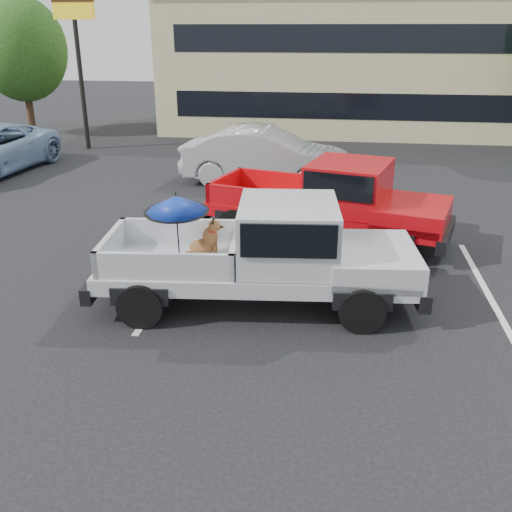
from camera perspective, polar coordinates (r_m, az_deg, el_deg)
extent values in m
plane|color=black|center=(9.38, 6.72, -7.71)|extent=(90.00, 90.00, 0.00)
cube|color=silver|center=(11.57, -7.98, -1.80)|extent=(0.12, 5.00, 0.01)
cube|color=silver|center=(11.55, 22.09, -3.34)|extent=(0.12, 5.00, 0.01)
cube|color=#C7B884|center=(29.28, 12.41, 18.24)|extent=(20.00, 8.00, 6.00)
cube|color=black|center=(25.46, 12.70, 14.34)|extent=(18.00, 0.08, 1.10)
cube|color=black|center=(25.27, 13.24, 20.41)|extent=(18.00, 0.08, 1.10)
cylinder|color=black|center=(24.39, -17.16, 17.17)|extent=(0.18, 0.18, 6.00)
cube|color=yellow|center=(24.35, -17.84, 22.78)|extent=(1.60, 0.18, 1.00)
cylinder|color=#332114|center=(29.02, -21.69, 13.66)|extent=(0.32, 0.32, 2.42)
ellipsoid|color=#1A4814|center=(28.84, -22.42, 18.61)|extent=(3.96, 3.96, 4.55)
cylinder|color=#332114|center=(32.87, 19.04, 15.18)|extent=(0.32, 0.32, 2.86)
ellipsoid|color=#1A4814|center=(32.72, 19.72, 20.36)|extent=(4.68, 4.68, 5.38)
cylinder|color=black|center=(9.56, -11.45, -4.83)|extent=(0.78, 0.35, 0.76)
cylinder|color=black|center=(11.19, -9.28, -0.62)|extent=(0.78, 0.35, 0.76)
cylinder|color=black|center=(9.38, 10.51, -5.32)|extent=(0.78, 0.35, 0.76)
cylinder|color=black|center=(11.03, 9.34, -0.96)|extent=(0.78, 0.35, 0.76)
cube|color=silver|center=(10.01, 0.00, -1.30)|extent=(5.54, 2.40, 0.28)
cube|color=silver|center=(10.04, 11.48, -0.38)|extent=(1.67, 2.05, 0.46)
cube|color=black|center=(10.33, 15.44, -2.40)|extent=(0.38, 1.97, 0.30)
cube|color=black|center=(10.56, -15.09, -1.82)|extent=(0.36, 1.97, 0.28)
cube|color=silver|center=(9.75, 3.23, 2.32)|extent=(1.81, 1.98, 1.05)
cube|color=black|center=(9.68, 3.25, 3.43)|extent=(1.67, 2.07, 0.55)
cube|color=black|center=(10.15, -8.21, -0.82)|extent=(2.46, 2.04, 0.10)
cube|color=silver|center=(10.84, -7.47, 2.41)|extent=(2.30, 0.31, 0.50)
cube|color=silver|center=(9.25, -9.27, -1.18)|extent=(2.30, 0.31, 0.50)
cube|color=silver|center=(10.30, -14.32, 0.85)|extent=(0.27, 1.84, 0.50)
cube|color=silver|center=(9.89, -2.03, 0.66)|extent=(0.27, 1.84, 0.50)
ellipsoid|color=brown|center=(10.33, -5.44, 0.91)|extent=(0.48, 0.41, 0.30)
cylinder|color=brown|center=(10.25, -4.16, 0.55)|extent=(0.06, 0.06, 0.22)
cylinder|color=brown|center=(10.38, -4.07, 0.84)|extent=(0.06, 0.06, 0.22)
ellipsoid|color=brown|center=(10.25, -4.61, 1.86)|extent=(0.30, 0.28, 0.40)
cylinder|color=red|center=(10.20, -4.53, 2.54)|extent=(0.19, 0.19, 0.04)
sphere|color=brown|center=(10.16, -4.18, 3.03)|extent=(0.21, 0.21, 0.21)
cone|color=black|center=(10.16, -3.50, 2.92)|extent=(0.16, 0.11, 0.10)
cone|color=black|center=(10.08, -4.34, 3.52)|extent=(0.07, 0.07, 0.11)
cone|color=black|center=(10.18, -4.26, 3.72)|extent=(0.07, 0.07, 0.11)
cylinder|color=brown|center=(10.39, -6.33, 0.45)|extent=(0.26, 0.05, 0.09)
cylinder|color=black|center=(9.89, -7.82, 2.16)|extent=(0.02, 0.10, 1.05)
cone|color=#122EA3|center=(9.72, -7.98, 5.19)|extent=(1.10, 1.12, 0.36)
cylinder|color=black|center=(9.68, -8.03, 6.09)|extent=(0.02, 0.02, 0.10)
cylinder|color=black|center=(9.76, -7.94, 4.45)|extent=(1.10, 1.10, 0.09)
cylinder|color=black|center=(13.18, -2.11, 3.13)|extent=(0.80, 0.47, 0.76)
cylinder|color=black|center=(14.77, 0.95, 5.22)|extent=(0.80, 0.47, 0.76)
cylinder|color=black|center=(12.15, 13.31, 0.89)|extent=(0.80, 0.47, 0.76)
cylinder|color=black|center=(13.86, 14.76, 3.36)|extent=(0.80, 0.47, 0.76)
cube|color=red|center=(13.27, 6.80, 4.43)|extent=(5.67, 3.27, 0.28)
cube|color=red|center=(12.82, 15.37, 4.14)|extent=(1.95, 2.24, 0.46)
cube|color=black|center=(12.86, 18.47, 2.07)|extent=(0.71, 1.93, 0.30)
cube|color=black|center=(14.30, -3.79, 5.11)|extent=(0.69, 1.92, 0.28)
cube|color=red|center=(12.95, 9.26, 6.97)|extent=(2.07, 2.20, 1.04)
cube|color=black|center=(12.90, 9.31, 7.83)|extent=(1.95, 2.26, 0.55)
cube|color=black|center=(13.71, 1.03, 5.42)|extent=(2.69, 2.37, 0.10)
cube|color=red|center=(14.41, 2.36, 7.44)|extent=(2.23, 0.71, 0.50)
cube|color=red|center=(12.87, -0.45, 5.69)|extent=(2.23, 0.71, 0.50)
cube|color=red|center=(14.07, -3.11, 7.08)|extent=(0.58, 1.79, 0.50)
cube|color=red|center=(13.27, 5.43, 6.10)|extent=(0.58, 1.79, 0.50)
imported|color=#AFB1B6|center=(18.09, 1.04, 9.91)|extent=(5.35, 2.22, 1.72)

